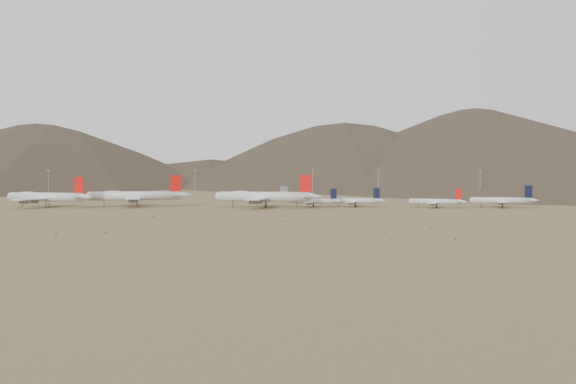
{
  "coord_description": "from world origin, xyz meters",
  "views": [
    {
      "loc": [
        40.85,
        -411.91,
        25.59
      ],
      "look_at": [
        34.65,
        30.0,
        10.39
      ],
      "focal_mm": 40.0,
      "sensor_mm": 36.0,
      "label": 1
    }
  ],
  "objects_px": {
    "narrowbody_a": "(314,201)",
    "widebody_centre": "(136,196)",
    "widebody_east": "(264,196)",
    "narrowbody_b": "(356,201)",
    "widebody_west": "(46,197)",
    "control_tower": "(284,194)"
  },
  "relations": [
    {
      "from": "widebody_centre",
      "to": "narrowbody_a",
      "type": "height_order",
      "value": "widebody_centre"
    },
    {
      "from": "widebody_west",
      "to": "narrowbody_b",
      "type": "bearing_deg",
      "value": 20.35
    },
    {
      "from": "widebody_west",
      "to": "widebody_centre",
      "type": "xyz_separation_m",
      "value": [
        58.23,
        12.79,
        0.33
      ]
    },
    {
      "from": "narrowbody_b",
      "to": "control_tower",
      "type": "bearing_deg",
      "value": 136.58
    },
    {
      "from": "widebody_west",
      "to": "narrowbody_b",
      "type": "xyz_separation_m",
      "value": [
        212.48,
        8.86,
        -2.88
      ]
    },
    {
      "from": "widebody_centre",
      "to": "widebody_east",
      "type": "height_order",
      "value": "widebody_east"
    },
    {
      "from": "widebody_west",
      "to": "control_tower",
      "type": "relative_size",
      "value": 5.65
    },
    {
      "from": "widebody_centre",
      "to": "control_tower",
      "type": "height_order",
      "value": "widebody_centre"
    },
    {
      "from": "widebody_west",
      "to": "widebody_centre",
      "type": "height_order",
      "value": "widebody_centre"
    },
    {
      "from": "widebody_east",
      "to": "control_tower",
      "type": "height_order",
      "value": "widebody_east"
    },
    {
      "from": "widebody_east",
      "to": "narrowbody_b",
      "type": "relative_size",
      "value": 1.9
    },
    {
      "from": "widebody_west",
      "to": "widebody_east",
      "type": "height_order",
      "value": "widebody_east"
    },
    {
      "from": "widebody_east",
      "to": "narrowbody_b",
      "type": "height_order",
      "value": "widebody_east"
    },
    {
      "from": "widebody_west",
      "to": "narrowbody_b",
      "type": "height_order",
      "value": "widebody_west"
    },
    {
      "from": "narrowbody_a",
      "to": "narrowbody_b",
      "type": "xyz_separation_m",
      "value": [
        29.24,
        3.02,
        0.14
      ]
    },
    {
      "from": "widebody_west",
      "to": "narrowbody_a",
      "type": "relative_size",
      "value": 1.78
    },
    {
      "from": "narrowbody_b",
      "to": "control_tower",
      "type": "height_order",
      "value": "narrowbody_b"
    },
    {
      "from": "narrowbody_a",
      "to": "widebody_centre",
      "type": "bearing_deg",
      "value": -167.86
    },
    {
      "from": "widebody_west",
      "to": "widebody_east",
      "type": "xyz_separation_m",
      "value": [
        149.47,
        -2.76,
        0.49
      ]
    },
    {
      "from": "widebody_centre",
      "to": "control_tower",
      "type": "xyz_separation_m",
      "value": [
        102.5,
        83.46,
        -2.2
      ]
    },
    {
      "from": "widebody_west",
      "to": "control_tower",
      "type": "bearing_deg",
      "value": 48.87
    },
    {
      "from": "narrowbody_b",
      "to": "widebody_east",
      "type": "bearing_deg",
      "value": -153.6
    }
  ]
}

